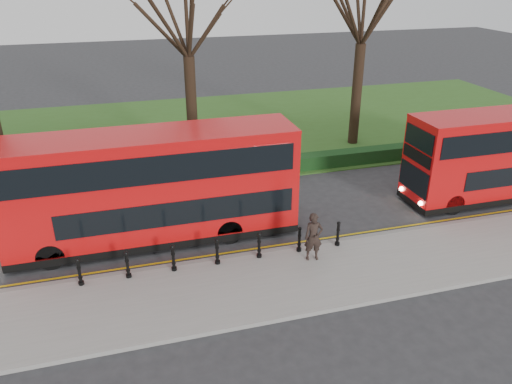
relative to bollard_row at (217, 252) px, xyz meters
name	(u,v)px	position (x,y,z in m)	size (l,w,h in m)	color
ground	(186,252)	(-0.97, 1.35, -0.65)	(120.00, 120.00, 0.00)	#28282B
pavement	(200,295)	(-0.97, -1.65, -0.58)	(60.00, 4.00, 0.15)	gray
kerb	(190,264)	(-0.97, 0.35, -0.58)	(60.00, 0.25, 0.16)	slate
grass_verge	(151,135)	(-0.97, 16.35, -0.62)	(60.00, 18.00, 0.06)	#2E531B
hedge	(166,177)	(-0.97, 8.15, -0.25)	(60.00, 0.90, 0.80)	black
yellow_line_outer	(189,261)	(-0.97, 0.65, -0.64)	(60.00, 0.10, 0.01)	yellow
yellow_line_inner	(188,259)	(-0.97, 0.85, -0.64)	(60.00, 0.10, 0.01)	yellow
tree_mid	(187,19)	(1.03, 11.35, 7.03)	(6.77, 6.77, 10.58)	black
tree_right	(364,8)	(11.03, 11.35, 7.36)	(7.06, 7.06, 11.03)	black
bollard_row	(217,252)	(0.00, 0.00, 0.00)	(9.83, 0.15, 1.00)	black
bus_lead	(153,188)	(-1.94, 2.73, 1.62)	(11.34, 2.60, 4.51)	red
pedestrian	(314,237)	(3.52, -0.67, 0.44)	(0.69, 0.45, 1.89)	black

